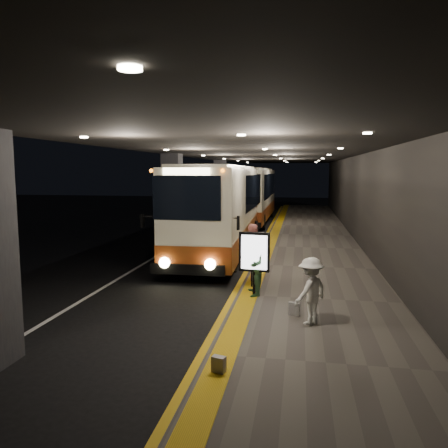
% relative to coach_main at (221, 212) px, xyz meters
% --- Properties ---
extents(ground, '(90.00, 90.00, 0.00)m').
position_rel_coach_main_xyz_m(ground, '(-0.75, -3.93, -1.80)').
color(ground, black).
extents(lane_line_white, '(0.12, 50.00, 0.01)m').
position_rel_coach_main_xyz_m(lane_line_white, '(-2.55, 1.07, -1.79)').
color(lane_line_white, silver).
rests_on(lane_line_white, ground).
extents(kerb_stripe_yellow, '(0.18, 50.00, 0.01)m').
position_rel_coach_main_xyz_m(kerb_stripe_yellow, '(1.60, 1.07, -1.79)').
color(kerb_stripe_yellow, gold).
rests_on(kerb_stripe_yellow, ground).
extents(sidewalk, '(4.50, 50.00, 0.15)m').
position_rel_coach_main_xyz_m(sidewalk, '(4.00, 1.07, -1.72)').
color(sidewalk, '#514C44').
rests_on(sidewalk, ground).
extents(tactile_strip, '(0.50, 50.00, 0.01)m').
position_rel_coach_main_xyz_m(tactile_strip, '(2.10, 1.07, -1.64)').
color(tactile_strip, gold).
rests_on(tactile_strip, sidewalk).
extents(terminal_wall, '(0.10, 50.00, 6.00)m').
position_rel_coach_main_xyz_m(terminal_wall, '(6.25, 1.07, 1.20)').
color(terminal_wall, black).
rests_on(terminal_wall, ground).
extents(support_columns, '(0.80, 24.80, 4.40)m').
position_rel_coach_main_xyz_m(support_columns, '(-2.25, 0.07, 0.40)').
color(support_columns, black).
rests_on(support_columns, ground).
extents(canopy, '(9.00, 50.00, 0.40)m').
position_rel_coach_main_xyz_m(canopy, '(1.75, 1.07, 2.80)').
color(canopy, black).
rests_on(canopy, support_columns).
extents(coach_main, '(2.83, 12.09, 3.75)m').
position_rel_coach_main_xyz_m(coach_main, '(0.00, 0.00, 0.00)').
color(coach_main, beige).
rests_on(coach_main, ground).
extents(coach_second, '(2.49, 11.79, 3.71)m').
position_rel_coach_main_xyz_m(coach_second, '(0.11, 11.51, -0.02)').
color(coach_second, beige).
rests_on(coach_second, ground).
extents(passenger_boarding, '(0.45, 0.67, 1.81)m').
position_rel_coach_main_xyz_m(passenger_boarding, '(2.05, -5.27, -0.74)').
color(passenger_boarding, '#BA6056').
rests_on(passenger_boarding, sidewalk).
extents(passenger_waiting_green, '(0.67, 0.94, 1.79)m').
position_rel_coach_main_xyz_m(passenger_waiting_green, '(2.19, -7.08, -0.75)').
color(passenger_waiting_green, '#407447').
rests_on(passenger_waiting_green, sidewalk).
extents(passenger_waiting_white, '(0.98, 1.07, 1.54)m').
position_rel_coach_main_xyz_m(passenger_waiting_white, '(3.75, -9.12, -0.88)').
color(passenger_waiting_white, silver).
rests_on(passenger_waiting_white, sidewalk).
extents(bag_polka, '(0.29, 0.20, 0.32)m').
position_rel_coach_main_xyz_m(bag_polka, '(3.39, -8.61, -1.49)').
color(bag_polka, black).
rests_on(bag_polka, sidewalk).
extents(bag_plain, '(0.26, 0.20, 0.29)m').
position_rel_coach_main_xyz_m(bag_plain, '(2.14, -11.91, -1.50)').
color(bag_plain, '#BAB1AF').
rests_on(bag_plain, sidewalk).
extents(info_sign, '(0.86, 0.19, 1.81)m').
position_rel_coach_main_xyz_m(info_sign, '(2.25, -7.15, -0.43)').
color(info_sign, black).
rests_on(info_sign, sidewalk).
extents(stanchion_post, '(0.05, 0.05, 0.99)m').
position_rel_coach_main_xyz_m(stanchion_post, '(2.08, -6.19, -1.15)').
color(stanchion_post, black).
rests_on(stanchion_post, sidewalk).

